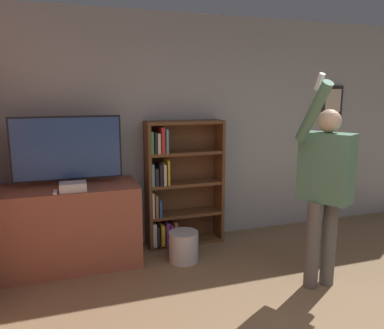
{
  "coord_description": "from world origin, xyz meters",
  "views": [
    {
      "loc": [
        -1.72,
        -1.24,
        1.8
      ],
      "look_at": [
        -0.64,
        2.01,
        1.14
      ],
      "focal_mm": 35.0,
      "sensor_mm": 36.0,
      "label": 1
    }
  ],
  "objects_px": {
    "game_console": "(73,187)",
    "bookshelf": "(177,186)",
    "television": "(68,150)",
    "waste_bin": "(184,246)",
    "person": "(325,182)"
  },
  "relations": [
    {
      "from": "game_console",
      "to": "bookshelf",
      "type": "height_order",
      "value": "bookshelf"
    },
    {
      "from": "television",
      "to": "bookshelf",
      "type": "height_order",
      "value": "television"
    },
    {
      "from": "bookshelf",
      "to": "waste_bin",
      "type": "distance_m",
      "value": 0.74
    },
    {
      "from": "game_console",
      "to": "waste_bin",
      "type": "height_order",
      "value": "game_console"
    },
    {
      "from": "person",
      "to": "bookshelf",
      "type": "bearing_deg",
      "value": -174.52
    },
    {
      "from": "person",
      "to": "waste_bin",
      "type": "relative_size",
      "value": 5.94
    },
    {
      "from": "game_console",
      "to": "bookshelf",
      "type": "bearing_deg",
      "value": 19.53
    },
    {
      "from": "television",
      "to": "waste_bin",
      "type": "height_order",
      "value": "television"
    },
    {
      "from": "bookshelf",
      "to": "person",
      "type": "xyz_separation_m",
      "value": [
        0.98,
        -1.41,
        0.3
      ]
    },
    {
      "from": "television",
      "to": "game_console",
      "type": "height_order",
      "value": "television"
    },
    {
      "from": "television",
      "to": "game_console",
      "type": "relative_size",
      "value": 4.26
    },
    {
      "from": "person",
      "to": "television",
      "type": "bearing_deg",
      "value": -148.88
    },
    {
      "from": "game_console",
      "to": "waste_bin",
      "type": "relative_size",
      "value": 0.77
    },
    {
      "from": "person",
      "to": "game_console",
      "type": "bearing_deg",
      "value": -144.13
    },
    {
      "from": "bookshelf",
      "to": "waste_bin",
      "type": "relative_size",
      "value": 4.51
    }
  ]
}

